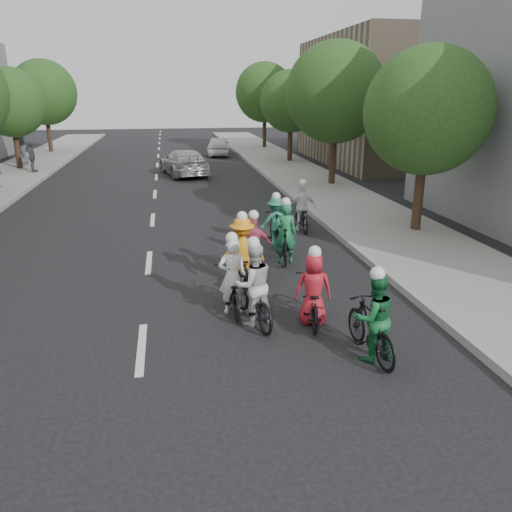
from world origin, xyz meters
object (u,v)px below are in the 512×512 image
object	(u,v)px
cyclist_4	(312,296)
spectator_2	(22,150)
cyclist_3	(253,252)
cyclist_7	(275,225)
cyclist_1	(372,324)
follow_car_lead	(184,162)
cyclist_2	(242,257)
cyclist_5	(285,240)
cyclist_8	(302,212)
spectator_1	(32,157)
cyclist_6	(253,292)
follow_car_trail	(218,146)
cyclist_0	(232,286)

from	to	relation	value
cyclist_4	spectator_2	world-z (taller)	spectator_2
cyclist_3	cyclist_7	world-z (taller)	cyclist_3
cyclist_1	follow_car_lead	xyz separation A→B (m)	(-2.49, 21.46, 0.07)
cyclist_2	cyclist_5	distance (m)	2.03
cyclist_1	cyclist_8	size ratio (longest dim) A/B	1.00
follow_car_lead	spectator_1	bearing A→B (deg)	-23.15
cyclist_5	cyclist_6	bearing A→B (deg)	77.22
cyclist_2	follow_car_trail	distance (m)	26.58
cyclist_3	cyclist_7	bearing A→B (deg)	-122.81
cyclist_1	cyclist_7	world-z (taller)	cyclist_1
cyclist_5	cyclist_7	xyz separation A→B (m)	(0.07, 1.54, 0.02)
cyclist_1	spectator_2	world-z (taller)	spectator_2
follow_car_trail	spectator_2	xyz separation A→B (m)	(-12.77, -4.19, 0.39)
follow_car_lead	spectator_2	xyz separation A→B (m)	(-9.88, 4.86, 0.37)
cyclist_3	spectator_2	world-z (taller)	spectator_2
cyclist_2	cyclist_4	bearing A→B (deg)	113.63
follow_car_trail	spectator_1	bearing A→B (deg)	38.42
cyclist_8	follow_car_lead	xyz separation A→B (m)	(-3.53, 12.73, 0.12)
cyclist_0	cyclist_6	world-z (taller)	cyclist_6
cyclist_3	spectator_1	distance (m)	21.08
cyclist_8	spectator_2	bearing A→B (deg)	-50.23
cyclist_8	follow_car_trail	distance (m)	21.79
cyclist_0	follow_car_lead	bearing A→B (deg)	-89.83
cyclist_5	cyclist_3	bearing A→B (deg)	51.88
cyclist_0	cyclist_1	world-z (taller)	cyclist_0
cyclist_4	cyclist_8	size ratio (longest dim) A/B	1.00
cyclist_2	follow_car_lead	distance (m)	17.46
cyclist_5	follow_car_lead	xyz separation A→B (m)	(-2.18, 15.98, 0.09)
cyclist_2	cyclist_5	size ratio (longest dim) A/B	1.00
cyclist_3	follow_car_lead	distance (m)	16.97
cyclist_6	follow_car_lead	bearing A→B (deg)	-99.32
cyclist_4	spectator_1	bearing A→B (deg)	-54.34
cyclist_3	cyclist_5	xyz separation A→B (m)	(1.05, 0.95, -0.00)
cyclist_2	cyclist_6	world-z (taller)	cyclist_6
cyclist_0	follow_car_lead	size ratio (longest dim) A/B	0.36
cyclist_7	follow_car_lead	distance (m)	14.62
cyclist_7	spectator_2	bearing A→B (deg)	-55.61
cyclist_1	spectator_2	size ratio (longest dim) A/B	0.97
cyclist_2	cyclist_3	xyz separation A→B (m)	(0.37, 0.51, -0.04)
cyclist_4	follow_car_trail	xyz separation A→B (m)	(1.04, 28.92, 0.12)
cyclist_1	spectator_1	xyz separation A→B (m)	(-11.06, 23.23, 0.35)
cyclist_5	spectator_2	bearing A→B (deg)	-50.33
cyclist_2	follow_car_lead	bearing A→B (deg)	-87.95
cyclist_4	cyclist_8	distance (m)	7.33
cyclist_4	cyclist_5	distance (m)	3.90
cyclist_1	cyclist_6	distance (m)	2.55
follow_car_lead	cyclist_1	bearing A→B (deg)	85.14
cyclist_3	cyclist_5	distance (m)	1.41
cyclist_4	cyclist_5	world-z (taller)	cyclist_5
spectator_1	spectator_2	bearing A→B (deg)	23.32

